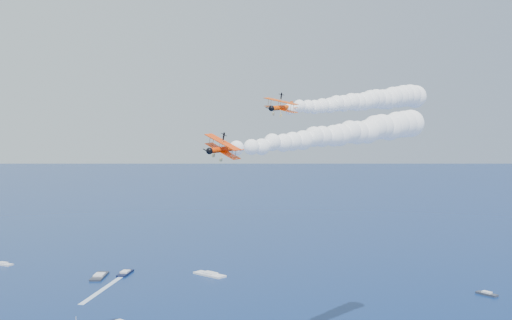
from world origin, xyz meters
name	(u,v)px	position (x,y,z in m)	size (l,w,h in m)	color
biplane_lead	(282,108)	(11.08, 31.62, 61.81)	(6.94, 7.78, 4.69)	#FF4B05
biplane_trail	(224,149)	(-8.65, 12.88, 54.53)	(6.62, 7.42, 4.47)	#FF3C05
smoke_trail_lead	(361,101)	(36.67, 42.20, 63.90)	(51.48, 24.70, 10.01)	white
smoke_trail_trail	(337,134)	(17.60, 21.73, 56.62)	(52.64, 21.61, 10.01)	white
spectator_boats	(98,316)	(-9.88, 113.89, 0.35)	(234.44, 191.42, 0.70)	#2B2E39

